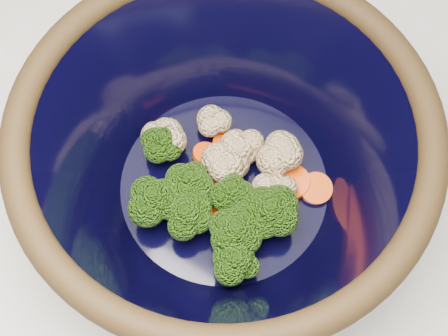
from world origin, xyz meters
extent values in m
cylinder|color=black|center=(-0.08, 0.07, 0.91)|extent=(0.21, 0.21, 0.01)
torus|color=black|center=(-0.08, 0.07, 1.04)|extent=(0.34, 0.34, 0.02)
cylinder|color=black|center=(-0.08, 0.07, 0.93)|extent=(0.19, 0.19, 0.00)
cylinder|color=#608442|center=(-0.04, 0.03, 0.94)|extent=(0.01, 0.01, 0.02)
ellipsoid|color=#366012|center=(-0.04, 0.03, 0.97)|extent=(0.04, 0.04, 0.04)
cylinder|color=#608442|center=(-0.07, 0.06, 0.94)|extent=(0.01, 0.01, 0.02)
ellipsoid|color=#366012|center=(-0.07, 0.06, 0.96)|extent=(0.04, 0.04, 0.03)
cylinder|color=#608442|center=(-0.10, 0.05, 0.94)|extent=(0.01, 0.01, 0.02)
ellipsoid|color=#366012|center=(-0.10, 0.05, 0.96)|extent=(0.04, 0.04, 0.03)
cylinder|color=#608442|center=(-0.09, 0.02, 0.94)|extent=(0.01, 0.01, 0.02)
ellipsoid|color=#366012|center=(-0.09, 0.02, 0.97)|extent=(0.04, 0.04, 0.04)
cylinder|color=#608442|center=(-0.15, 0.07, 0.94)|extent=(0.01, 0.01, 0.02)
ellipsoid|color=#366012|center=(-0.15, 0.07, 0.96)|extent=(0.04, 0.04, 0.03)
cylinder|color=#608442|center=(-0.03, 0.06, 0.94)|extent=(0.01, 0.01, 0.02)
ellipsoid|color=#366012|center=(-0.03, 0.06, 0.97)|extent=(0.04, 0.04, 0.04)
cylinder|color=#608442|center=(-0.12, 0.01, 0.94)|extent=(0.01, 0.01, 0.02)
ellipsoid|color=#366012|center=(-0.12, 0.01, 0.97)|extent=(0.04, 0.04, 0.04)
cylinder|color=#608442|center=(-0.03, 0.01, 0.94)|extent=(0.01, 0.01, 0.02)
ellipsoid|color=#366012|center=(-0.03, 0.01, 0.96)|extent=(0.04, 0.04, 0.03)
sphere|color=beige|center=(-0.05, 0.11, 0.95)|extent=(0.03, 0.03, 0.03)
sphere|color=beige|center=(-0.09, 0.08, 0.95)|extent=(0.03, 0.03, 0.03)
sphere|color=beige|center=(-0.08, 0.10, 0.95)|extent=(0.03, 0.03, 0.03)
sphere|color=beige|center=(-0.15, 0.08, 0.95)|extent=(0.03, 0.03, 0.03)
sphere|color=beige|center=(-0.12, 0.11, 0.95)|extent=(0.03, 0.03, 0.03)
sphere|color=beige|center=(-0.09, 0.09, 0.95)|extent=(0.03, 0.03, 0.03)
sphere|color=beige|center=(-0.09, 0.03, 0.95)|extent=(0.03, 0.03, 0.03)
sphere|color=beige|center=(-0.10, 0.04, 0.95)|extent=(0.03, 0.03, 0.03)
sphere|color=beige|center=(-0.08, 0.09, 0.95)|extent=(0.03, 0.03, 0.03)
sphere|color=beige|center=(-0.04, 0.09, 0.95)|extent=(0.03, 0.03, 0.03)
cylinder|color=#EF3F0A|center=(-0.08, 0.07, 0.94)|extent=(0.03, 0.03, 0.01)
cylinder|color=#EF3F0A|center=(-0.10, 0.11, 0.94)|extent=(0.03, 0.03, 0.01)
cylinder|color=#EF3F0A|center=(-0.03, 0.10, 0.94)|extent=(0.03, 0.03, 0.01)
cylinder|color=#EF3F0A|center=(-0.11, 0.08, 0.94)|extent=(0.03, 0.03, 0.01)
cylinder|color=#EF3F0A|center=(-0.08, 0.04, 0.94)|extent=(0.03, 0.03, 0.01)
cylinder|color=#EF3F0A|center=(-0.01, 0.11, 0.94)|extent=(0.03, 0.03, 0.01)
camera|label=1|loc=(0.04, -0.13, 1.46)|focal=50.00mm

